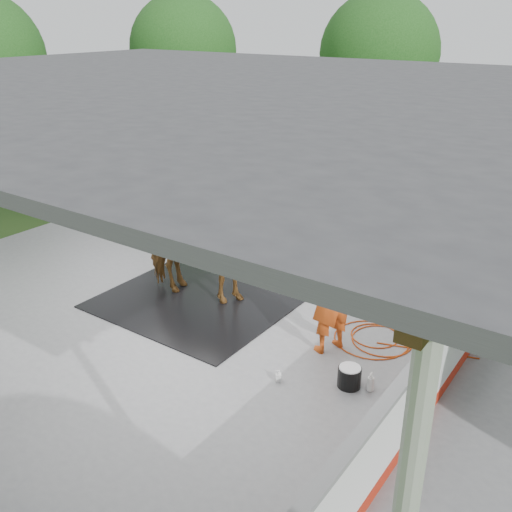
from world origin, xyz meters
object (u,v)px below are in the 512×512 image
Objects in this scene: dasher_board at (444,360)px; wash_bucket at (349,376)px; horse at (197,250)px; handler at (331,294)px.

wash_bucket is (-1.11, -0.60, -0.38)m from dasher_board.
dasher_board is 3.44× the size of horse.
handler is at bearing -104.34° from horse.
horse is 2.81m from handler.
horse is at bearing 177.30° from dasher_board.
horse reaches higher than wash_bucket.
horse is 6.78× the size of wash_bucket.
handler is at bearing 135.73° from wash_bucket.
wash_bucket is at bearing 68.48° from handler.
dasher_board is 1.32m from wash_bucket.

